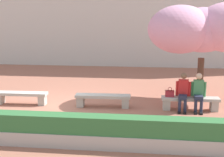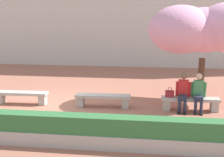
{
  "view_description": "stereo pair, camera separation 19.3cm",
  "coord_description": "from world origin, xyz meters",
  "views": [
    {
      "loc": [
        3.08,
        -10.52,
        3.2
      ],
      "look_at": [
        1.81,
        0.2,
        1.0
      ],
      "focal_mm": 50.0,
      "sensor_mm": 36.0,
      "label": 1
    },
    {
      "loc": [
        3.28,
        -10.5,
        3.2
      ],
      "look_at": [
        1.81,
        0.2,
        1.0
      ],
      "focal_mm": 50.0,
      "sensor_mm": 36.0,
      "label": 2
    }
  ],
  "objects": [
    {
      "name": "person_seated_right",
      "position": [
        4.78,
        -0.05,
        0.7
      ],
      "size": [
        0.51,
        0.7,
        1.29
      ],
      "color": "black",
      "rests_on": "ground"
    },
    {
      "name": "ground_plane",
      "position": [
        0.0,
        0.0,
        0.0
      ],
      "size": [
        100.0,
        100.0,
        0.0
      ],
      "primitive_type": "plane",
      "color": "#9E604C"
    },
    {
      "name": "person_seated_left",
      "position": [
        4.27,
        -0.05,
        0.7
      ],
      "size": [
        0.51,
        0.71,
        1.29
      ],
      "color": "black",
      "rests_on": "ground"
    },
    {
      "name": "handbag",
      "position": [
        3.83,
        0.0,
        0.58
      ],
      "size": [
        0.3,
        0.15,
        0.34
      ],
      "color": "#A3232D",
      "rests_on": "stone_bench_near_east"
    },
    {
      "name": "stone_bench_near_east",
      "position": [
        4.53,
        0.0,
        0.31
      ],
      "size": [
        1.95,
        0.47,
        0.45
      ],
      "color": "#ADA89E",
      "rests_on": "ground"
    },
    {
      "name": "stone_bench_center",
      "position": [
        1.51,
        0.0,
        0.31
      ],
      "size": [
        1.95,
        0.47,
        0.45
      ],
      "color": "#ADA89E",
      "rests_on": "ground"
    },
    {
      "name": "cherry_tree_main",
      "position": [
        5.06,
        1.29,
        2.71
      ],
      "size": [
        4.08,
        2.47,
        3.67
      ],
      "color": "#513828",
      "rests_on": "ground"
    },
    {
      "name": "stone_bench_near_west",
      "position": [
        -1.51,
        0.0,
        0.31
      ],
      "size": [
        1.95,
        0.47,
        0.45
      ],
      "color": "#ADA89E",
      "rests_on": "ground"
    },
    {
      "name": "planter_hedge_foreground",
      "position": [
        0.0,
        -3.38,
        0.39
      ],
      "size": [
        15.25,
        0.5,
        0.8
      ],
      "color": "#ADA89E",
      "rests_on": "ground"
    }
  ]
}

